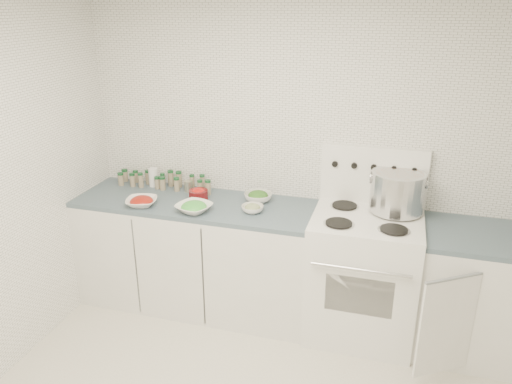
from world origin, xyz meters
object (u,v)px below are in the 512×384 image
bowl_snowpea (194,207)px  bowl_tomato (142,202)px  stock_pot (397,190)px  stove (363,272)px

bowl_snowpea → bowl_tomato: bearing=-179.8°
stock_pot → bowl_snowpea: size_ratio=1.28×
bowl_tomato → bowl_snowpea: (0.42, 0.00, 0.00)m
stove → bowl_tomato: bearing=-173.7°
stock_pot → bowl_tomato: size_ratio=1.40×
bowl_tomato → bowl_snowpea: bearing=0.2°
stock_pot → stove: bearing=-140.4°
bowl_tomato → bowl_snowpea: size_ratio=0.91×
stove → bowl_tomato: (-1.65, -0.18, 0.44)m
stock_pot → bowl_snowpea: (-1.41, -0.33, -0.16)m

